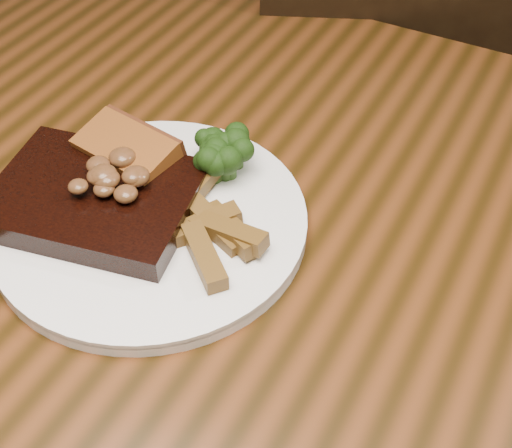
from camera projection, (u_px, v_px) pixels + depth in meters
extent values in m
cube|color=#502810|center=(258.00, 258.00, 0.69)|extent=(1.60, 0.90, 0.04)
cylinder|color=black|center=(28.00, 139.00, 1.43)|extent=(0.07, 0.07, 0.71)
cube|color=black|center=(367.00, 139.00, 1.36)|extent=(0.51, 0.51, 0.04)
cylinder|color=black|center=(424.00, 172.00, 1.61)|extent=(0.04, 0.04, 0.38)
cylinder|color=black|center=(286.00, 165.00, 1.63)|extent=(0.04, 0.04, 0.38)
cylinder|color=black|center=(439.00, 277.00, 1.39)|extent=(0.04, 0.04, 0.38)
cylinder|color=black|center=(279.00, 268.00, 1.41)|extent=(0.04, 0.04, 0.38)
cube|color=black|center=(388.00, 94.00, 1.08)|extent=(0.37, 0.18, 0.41)
cylinder|color=white|center=(151.00, 223.00, 0.69)|extent=(0.34, 0.34, 0.01)
cube|color=black|center=(95.00, 199.00, 0.68)|extent=(0.22, 0.18, 0.03)
cube|color=beige|center=(51.00, 247.00, 0.65)|extent=(0.15, 0.04, 0.02)
cube|color=#914F1A|center=(129.00, 164.00, 0.73)|extent=(0.11, 0.07, 0.02)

